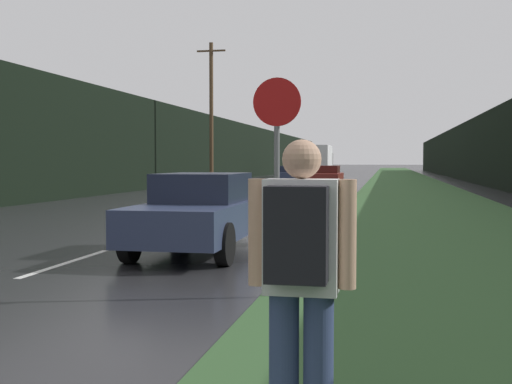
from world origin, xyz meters
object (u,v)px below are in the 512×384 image
at_px(car_passing_near, 200,213).
at_px(delivery_truck, 320,160).
at_px(car_oncoming, 292,174).
at_px(car_passing_far, 324,178).
at_px(hitchhiker_with_backpack, 301,274).
at_px(stop_sign, 277,167).

xyz_separation_m(car_passing_near, delivery_truck, (-3.71, 57.65, 1.03)).
bearing_deg(car_passing_near, car_oncoming, -84.28).
bearing_deg(car_passing_far, delivery_truck, -83.71).
distance_m(car_passing_far, delivery_truck, 33.81).
bearing_deg(delivery_truck, car_passing_near, -86.32).
bearing_deg(delivery_truck, hitchhiker_with_backpack, -84.22).
relative_size(hitchhiker_with_backpack, car_passing_far, 0.42).
bearing_deg(delivery_truck, stop_sign, -84.63).
height_order(hitchhiker_with_backpack, car_passing_far, hitchhiker_with_backpack).
height_order(car_passing_far, car_oncoming, car_passing_far).
distance_m(car_oncoming, delivery_truck, 20.70).
relative_size(car_passing_near, car_oncoming, 1.01).
xyz_separation_m(car_passing_far, delivery_truck, (-3.71, 33.59, 1.02)).
bearing_deg(hitchhiker_with_backpack, car_passing_far, 95.46).
height_order(stop_sign, car_oncoming, stop_sign).
distance_m(stop_sign, car_oncoming, 40.98).
bearing_deg(car_oncoming, car_passing_near, -84.28).
relative_size(stop_sign, car_oncoming, 0.64).
height_order(stop_sign, delivery_truck, delivery_truck).
bearing_deg(car_passing_far, hitchhiker_with_backpack, 95.23).
relative_size(car_passing_near, car_passing_far, 0.98).
relative_size(hitchhiker_with_backpack, car_passing_near, 0.42).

